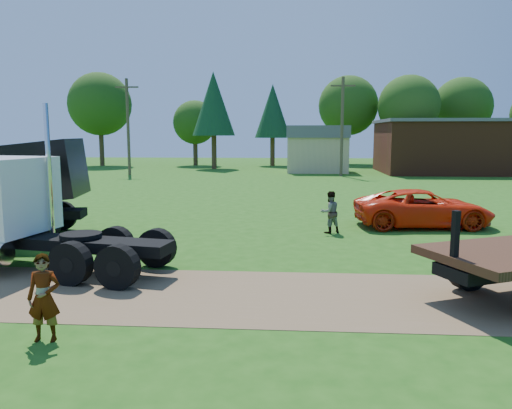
{
  "coord_description": "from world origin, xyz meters",
  "views": [
    {
      "loc": [
        1.39,
        -11.57,
        3.88
      ],
      "look_at": [
        0.26,
        4.45,
        1.6
      ],
      "focal_mm": 35.0,
      "sensor_mm": 36.0,
      "label": 1
    }
  ],
  "objects": [
    {
      "name": "ground",
      "position": [
        0.0,
        0.0,
        0.0
      ],
      "size": [
        140.0,
        140.0,
        0.0
      ],
      "primitive_type": "plane",
      "color": "#215512",
      "rests_on": "ground"
    },
    {
      "name": "dirt_track",
      "position": [
        0.0,
        0.0,
        0.01
      ],
      "size": [
        120.0,
        4.2,
        0.01
      ],
      "primitive_type": "cube",
      "color": "brown",
      "rests_on": "ground"
    },
    {
      "name": "white_semi_tractor",
      "position": [
        -6.87,
        2.14,
        1.62
      ],
      "size": [
        8.06,
        3.91,
        4.76
      ],
      "rotation": [
        0.0,
        0.0,
        -0.19
      ],
      "color": "black",
      "rests_on": "ground"
    },
    {
      "name": "orange_pickup",
      "position": [
        6.94,
        9.59,
        0.78
      ],
      "size": [
        5.81,
        3.0,
        1.56
      ],
      "primitive_type": "imported",
      "rotation": [
        0.0,
        0.0,
        1.64
      ],
      "color": "red",
      "rests_on": "ground"
    },
    {
      "name": "spectator_a",
      "position": [
        -3.21,
        -2.88,
        0.84
      ],
      "size": [
        0.64,
        0.46,
        1.67
      ],
      "primitive_type": "imported",
      "rotation": [
        0.0,
        0.0,
        0.09
      ],
      "color": "#999999",
      "rests_on": "ground"
    },
    {
      "name": "spectator_b",
      "position": [
        2.93,
        7.93,
        0.83
      ],
      "size": [
        1.0,
        0.92,
        1.66
      ],
      "primitive_type": "imported",
      "rotation": [
        0.0,
        0.0,
        3.6
      ],
      "color": "#999999",
      "rests_on": "ground"
    },
    {
      "name": "brick_building",
      "position": [
        18.0,
        40.0,
        2.66
      ],
      "size": [
        15.4,
        10.4,
        5.3
      ],
      "color": "brown",
      "rests_on": "ground"
    },
    {
      "name": "tan_shed",
      "position": [
        4.0,
        40.0,
        2.42
      ],
      "size": [
        6.2,
        5.4,
        4.7
      ],
      "color": "tan",
      "rests_on": "ground"
    },
    {
      "name": "utility_poles",
      "position": [
        6.0,
        35.0,
        4.71
      ],
      "size": [
        42.2,
        0.28,
        9.0
      ],
      "color": "#4A362A",
      "rests_on": "ground"
    },
    {
      "name": "tree_row",
      "position": [
        5.69,
        50.4,
        7.02
      ],
      "size": [
        57.23,
        16.68,
        11.26
      ],
      "color": "#3A2817",
      "rests_on": "ground"
    }
  ]
}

